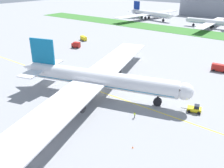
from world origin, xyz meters
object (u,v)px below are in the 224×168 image
service_truck_baggage_loader (219,68)px  parked_airliner_far_centre (210,22)px  traffic_cone_near_nose (133,147)px  ground_crew_wingwalker_port (135,114)px  service_truck_catering_van (84,38)px  parked_airliner_far_left (149,14)px  pushback_tug (195,109)px  ground_crew_marshaller_front (3,140)px  service_truck_fuel_bowser (76,45)px  airliner_foreground (97,79)px

service_truck_baggage_loader → parked_airliner_far_centre: size_ratio=0.11×
traffic_cone_near_nose → parked_airliner_far_centre: 156.18m
ground_crew_wingwalker_port → service_truck_catering_van: service_truck_catering_van is taller
ground_crew_wingwalker_port → parked_airliner_far_left: size_ratio=0.02×
pushback_tug → ground_crew_wingwalker_port: 17.62m
traffic_cone_near_nose → service_truck_catering_van: size_ratio=0.09×
pushback_tug → traffic_cone_near_nose: bearing=-102.0°
ground_crew_wingwalker_port → ground_crew_marshaller_front: size_ratio=1.06×
pushback_tug → traffic_cone_near_nose: 24.67m
ground_crew_wingwalker_port → service_truck_catering_van: 91.26m
service_truck_fuel_bowser → service_truck_baggage_loader: bearing=8.1°
service_truck_catering_van → ground_crew_marshaller_front: bearing=-56.8°
service_truck_baggage_loader → ground_crew_marshaller_front: bearing=-108.1°
ground_crew_wingwalker_port → ground_crew_marshaller_front: ground_crew_wingwalker_port is taller
service_truck_fuel_bowser → service_truck_catering_van: (-8.60, 14.71, -0.26)m
service_truck_catering_van → parked_airliner_far_left: (-8.51, 93.80, 3.55)m
parked_airliner_far_centre → ground_crew_wingwalker_port: bearing=-80.1°
service_truck_baggage_loader → parked_airliner_far_left: 132.52m
traffic_cone_near_nose → parked_airliner_far_centre: parked_airliner_far_centre is taller
ground_crew_wingwalker_port → parked_airliner_far_centre: bearing=99.9°
traffic_cone_near_nose → service_truck_fuel_bowser: 87.50m
traffic_cone_near_nose → service_truck_catering_van: (-79.19, 66.39, 1.15)m
traffic_cone_near_nose → service_truck_catering_van: bearing=140.0°
ground_crew_wingwalker_port → ground_crew_marshaller_front: (-17.94, -28.03, -0.06)m
ground_crew_wingwalker_port → service_truck_catering_van: size_ratio=0.27×
pushback_tug → ground_crew_wingwalker_port: size_ratio=3.34×
traffic_cone_near_nose → ground_crew_marshaller_front: bearing=-145.3°
ground_crew_marshaller_front → service_truck_catering_van: (-54.59, 83.41, 0.46)m
traffic_cone_near_nose → parked_airliner_far_centre: (-31.55, 152.91, 4.05)m
ground_crew_wingwalker_port → service_truck_baggage_loader: bearing=81.3°
service_truck_fuel_bowser → parked_airliner_far_left: parked_airliner_far_left is taller
pushback_tug → service_truck_fuel_bowser: (-75.71, 27.56, 0.66)m
service_truck_fuel_bowser → service_truck_catering_van: service_truck_fuel_bowser is taller
pushback_tug → parked_airliner_far_centre: 133.95m
airliner_foreground → traffic_cone_near_nose: (23.77, -15.30, -5.47)m
ground_crew_marshaller_front → ground_crew_wingwalker_port: bearing=57.4°
ground_crew_marshaller_front → service_truck_baggage_loader: 83.01m
ground_crew_marshaller_front → pushback_tug: bearing=54.2°
service_truck_baggage_loader → airliner_foreground: bearing=-118.1°
airliner_foreground → ground_crew_wingwalker_port: airliner_foreground is taller
ground_crew_marshaller_front → service_truck_fuel_bowser: service_truck_fuel_bowser is taller
service_truck_catering_van → pushback_tug: bearing=-26.6°
airliner_foreground → ground_crew_marshaller_front: size_ratio=57.74×
airliner_foreground → parked_airliner_far_centre: 137.84m
parked_airliner_far_centre → airliner_foreground: bearing=-86.8°
ground_crew_wingwalker_port → airliner_foreground: bearing=165.9°
parked_airliner_far_left → parked_airliner_far_centre: (56.15, -7.28, -0.64)m
traffic_cone_near_nose → parked_airliner_far_centre: bearing=101.7°
ground_crew_marshaller_front → traffic_cone_near_nose: 29.92m
service_truck_baggage_loader → ground_crew_wingwalker_port: bearing=-98.7°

